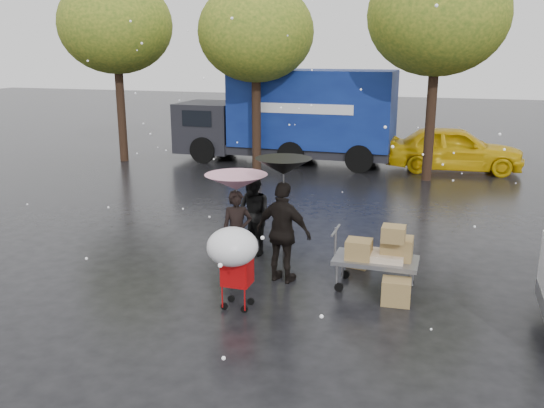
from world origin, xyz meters
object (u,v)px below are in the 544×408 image
(person_pink, at_px, (237,232))
(yellow_taxi, at_px, (454,149))
(vendor_cart, at_px, (381,252))
(shopping_cart, at_px, (233,251))
(person_black, at_px, (283,233))
(blue_truck, at_px, (291,117))

(person_pink, height_order, yellow_taxi, person_pink)
(vendor_cart, bearing_deg, shopping_cart, -143.23)
(shopping_cart, bearing_deg, person_black, 74.64)
(shopping_cart, xyz_separation_m, yellow_taxi, (3.33, 13.10, -0.26))
(shopping_cart, distance_m, blue_truck, 13.18)
(vendor_cart, distance_m, yellow_taxi, 11.52)
(yellow_taxi, bearing_deg, blue_truck, 87.02)
(blue_truck, bearing_deg, person_pink, -79.52)
(person_pink, distance_m, blue_truck, 11.41)
(person_black, bearing_deg, yellow_taxi, -91.64)
(person_pink, relative_size, person_black, 0.85)
(vendor_cart, height_order, shopping_cart, shopping_cart)
(person_black, relative_size, yellow_taxi, 0.40)
(shopping_cart, bearing_deg, yellow_taxi, 75.73)
(yellow_taxi, bearing_deg, person_pink, 155.95)
(person_pink, distance_m, person_black, 1.03)
(shopping_cart, bearing_deg, blue_truck, 101.66)
(person_black, xyz_separation_m, shopping_cart, (-0.41, -1.49, 0.11))
(vendor_cart, xyz_separation_m, yellow_taxi, (1.14, 11.46, 0.08))
(shopping_cart, bearing_deg, vendor_cart, 36.77)
(person_black, height_order, vendor_cart, person_black)
(blue_truck, bearing_deg, yellow_taxi, 2.07)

